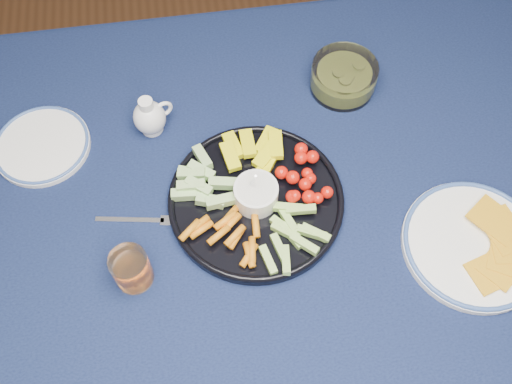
{
  "coord_description": "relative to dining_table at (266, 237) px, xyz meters",
  "views": [
    {
      "loc": [
        -0.09,
        -0.46,
        1.68
      ],
      "look_at": [
        -0.02,
        0.03,
        0.79
      ],
      "focal_mm": 40.0,
      "sensor_mm": 36.0,
      "label": 1
    }
  ],
  "objects": [
    {
      "name": "dining_table",
      "position": [
        0.0,
        0.0,
        0.0
      ],
      "size": [
        1.67,
        1.07,
        0.75
      ],
      "color": "#452817",
      "rests_on": "ground"
    },
    {
      "name": "cheese_plate",
      "position": [
        0.35,
        -0.11,
        0.1
      ],
      "size": [
        0.25,
        0.25,
        0.03
      ],
      "color": "white",
      "rests_on": "dining_table"
    },
    {
      "name": "fork_left",
      "position": [
        -0.22,
        0.03,
        0.09
      ],
      "size": [
        0.15,
        0.04,
        0.0
      ],
      "color": "silver",
      "rests_on": "dining_table"
    },
    {
      "name": "crudite_platter",
      "position": [
        -0.02,
        0.03,
        0.11
      ],
      "size": [
        0.32,
        0.32,
        0.1
      ],
      "color": "black",
      "rests_on": "dining_table"
    },
    {
      "name": "creamer_pitcher",
      "position": [
        -0.19,
        0.23,
        0.13
      ],
      "size": [
        0.08,
        0.06,
        0.09
      ],
      "color": "white",
      "rests_on": "dining_table"
    },
    {
      "name": "pickle_bowl",
      "position": [
        0.2,
        0.28,
        0.12
      ],
      "size": [
        0.13,
        0.13,
        0.06
      ],
      "color": "white",
      "rests_on": "dining_table"
    },
    {
      "name": "fork_right",
      "position": [
        0.37,
        -0.08,
        0.09
      ],
      "size": [
        0.17,
        0.07,
        0.0
      ],
      "color": "silver",
      "rests_on": "dining_table"
    },
    {
      "name": "juice_tumbler",
      "position": [
        -0.24,
        -0.08,
        0.12
      ],
      "size": [
        0.06,
        0.06,
        0.08
      ],
      "color": "white",
      "rests_on": "dining_table"
    },
    {
      "name": "side_plate_extra",
      "position": [
        -0.41,
        0.22,
        0.1
      ],
      "size": [
        0.19,
        0.19,
        0.02
      ],
      "color": "white",
      "rests_on": "dining_table"
    }
  ]
}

